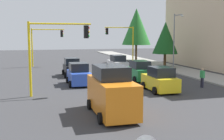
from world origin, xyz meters
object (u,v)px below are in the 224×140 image
at_px(traffic_signal_far_left, 122,38).
at_px(traffic_signal_near_right, 55,43).
at_px(delivery_van_orange, 112,92).
at_px(car_white, 118,64).
at_px(car_blue, 79,75).
at_px(street_lamp_curbside, 176,36).
at_px(car_black, 72,68).
at_px(pedestrian_crossing, 202,77).
at_px(tree_roadside_mid, 165,38).
at_px(tree_roadside_far, 136,27).
at_px(car_yellow, 160,80).
at_px(traffic_signal_far_right, 45,40).
at_px(car_green, 139,71).

distance_m(traffic_signal_far_left, traffic_signal_near_right, 23.01).
height_order(delivery_van_orange, car_white, delivery_van_orange).
height_order(traffic_signal_far_left, delivery_van_orange, traffic_signal_far_left).
bearing_deg(car_blue, street_lamp_curbside, 114.03).
xyz_separation_m(street_lamp_curbside, car_white, (-3.15, -6.31, -3.45)).
bearing_deg(car_white, delivery_van_orange, -17.47).
relative_size(car_black, pedestrian_crossing, 2.24).
bearing_deg(tree_roadside_mid, street_lamp_curbside, -10.33).
relative_size(car_white, pedestrian_crossing, 2.39).
relative_size(tree_roadside_far, pedestrian_crossing, 5.24).
xyz_separation_m(traffic_signal_far_left, traffic_signal_near_right, (20.00, -11.37, -0.20)).
distance_m(traffic_signal_far_left, car_white, 8.39).
height_order(traffic_signal_near_right, delivery_van_orange, traffic_signal_near_right).
bearing_deg(traffic_signal_near_right, car_blue, 150.13).
bearing_deg(car_yellow, traffic_signal_near_right, -94.63).
height_order(traffic_signal_near_right, car_black, traffic_signal_near_right).
bearing_deg(traffic_signal_near_right, traffic_signal_far_right, 179.97).
relative_size(traffic_signal_far_left, traffic_signal_near_right, 1.06).
bearing_deg(traffic_signal_far_left, delivery_van_orange, -18.55).
distance_m(street_lamp_curbside, car_white, 7.86).
distance_m(traffic_signal_near_right, pedestrian_crossing, 12.65).
xyz_separation_m(tree_roadside_far, car_green, (19.10, -6.68, -4.96)).
relative_size(tree_roadside_mid, delivery_van_orange, 1.30).
bearing_deg(pedestrian_crossing, car_black, -134.70).
height_order(traffic_signal_far_right, traffic_signal_far_left, traffic_signal_far_left).
bearing_deg(street_lamp_curbside, pedestrian_crossing, -14.71).
relative_size(traffic_signal_near_right, car_white, 1.34).
relative_size(delivery_van_orange, car_white, 1.18).
height_order(traffic_signal_far_right, traffic_signal_near_right, traffic_signal_near_right).
bearing_deg(delivery_van_orange, traffic_signal_near_right, -156.31).
bearing_deg(car_yellow, tree_roadside_far, 164.09).
relative_size(tree_roadside_far, car_yellow, 2.37).
distance_m(tree_roadside_mid, car_black, 14.33).
height_order(car_green, car_blue, same).
bearing_deg(car_white, car_black, -63.04).
distance_m(traffic_signal_near_right, street_lamp_curbside, 17.70).
relative_size(traffic_signal_far_right, tree_roadside_far, 0.61).
xyz_separation_m(delivery_van_orange, car_yellow, (-5.36, 5.49, -0.39)).
relative_size(tree_roadside_mid, car_blue, 1.68).
relative_size(street_lamp_curbside, pedestrian_crossing, 4.12).
distance_m(traffic_signal_far_left, car_yellow, 21.15).
bearing_deg(traffic_signal_far_right, street_lamp_curbside, 55.03).
height_order(tree_roadside_far, car_yellow, tree_roadside_far).
bearing_deg(delivery_van_orange, traffic_signal_far_left, 161.45).
distance_m(traffic_signal_near_right, car_yellow, 8.68).
xyz_separation_m(traffic_signal_far_left, tree_roadside_far, (-4.00, 3.79, 1.79)).
bearing_deg(car_white, traffic_signal_far_left, 158.70).
bearing_deg(car_black, delivery_van_orange, 0.89).
distance_m(traffic_signal_far_left, car_black, 14.07).
relative_size(traffic_signal_far_left, car_green, 1.46).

